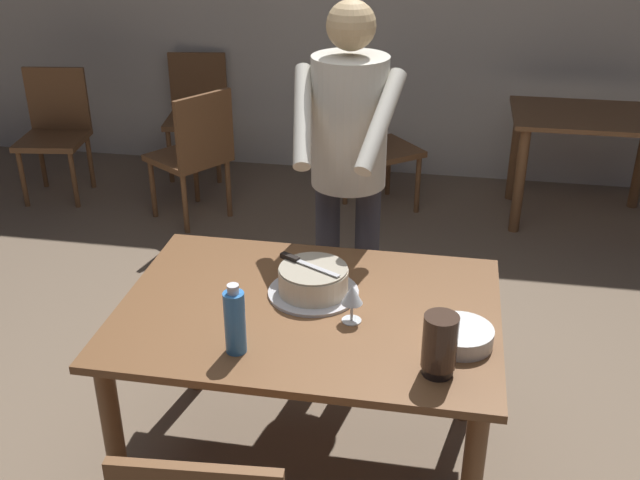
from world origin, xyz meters
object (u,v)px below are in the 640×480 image
wine_glass_near (352,296)px  background_table (588,138)px  cake_knife (298,261)px  background_chair_2 (55,129)px  background_chair_3 (194,151)px  cake_on_platter (313,282)px  background_chair_0 (197,110)px  person_cutting_cake (348,157)px  hurricane_lamp (440,345)px  water_bottle (235,321)px  background_chair_1 (373,144)px  main_dining_table (309,333)px  plate_stack (460,336)px

wine_glass_near → background_table: (1.18, 2.72, -0.28)m
cake_knife → background_chair_2: 3.26m
background_chair_3 → background_table: bearing=10.6°
cake_on_platter → cake_knife: cake_knife is taller
background_chair_0 → background_chair_3: same height
person_cutting_cake → background_chair_0: (-1.51, 2.38, -0.58)m
cake_on_platter → hurricane_lamp: (0.48, -0.41, 0.06)m
water_bottle → cake_knife: bearing=75.1°
cake_on_platter → water_bottle: 0.45m
background_chair_0 → background_table: bearing=-8.5°
background_chair_1 → main_dining_table: bearing=-88.9°
cake_knife → water_bottle: water_bottle is taller
hurricane_lamp → main_dining_table: bearing=146.6°
cake_knife → person_cutting_cake: size_ratio=0.14×
main_dining_table → cake_on_platter: bearing=91.1°
water_bottle → background_table: bearing=62.7°
plate_stack → person_cutting_cake: person_cutting_cake is taller
hurricane_lamp → person_cutting_cake: 1.12m
cake_on_platter → wine_glass_near: wine_glass_near is taller
wine_glass_near → hurricane_lamp: (0.31, -0.25, 0.00)m
main_dining_table → background_chair_1: bearing=91.1°
person_cutting_cake → background_chair_1: (-0.09, 1.84, -0.58)m
plate_stack → background_chair_0: (-2.01, 3.21, -0.29)m
wine_glass_near → background_table: wine_glass_near is taller
plate_stack → background_chair_0: bearing=122.1°
water_bottle → background_chair_0: (-1.29, 3.38, -0.37)m
background_chair_2 → water_bottle: bearing=-52.3°
person_cutting_cake → background_chair_2: person_cutting_cake is taller
main_dining_table → background_chair_3: background_chair_3 is taller
cake_knife → hurricane_lamp: hurricane_lamp is taller
wine_glass_near → background_chair_0: background_chair_0 is taller
plate_stack → background_chair_1: background_chair_1 is taller
cake_on_platter → cake_knife: size_ratio=1.37×
plate_stack → background_chair_3: size_ratio=0.24×
main_dining_table → background_chair_2: bearing=133.4°
water_bottle → background_chair_1: bearing=87.3°
plate_stack → background_chair_3: background_chair_3 is taller
background_table → background_chair_0: (-2.82, 0.42, -0.09)m
wine_glass_near → water_bottle: size_ratio=0.58×
background_chair_1 → background_chair_3: bearing=-162.3°
background_chair_1 → background_chair_3: 1.20m
main_dining_table → background_chair_0: bearing=115.5°
cake_knife → wine_glass_near: (0.23, -0.19, -0.01)m
person_cutting_cake → background_chair_0: bearing=122.4°
wine_glass_near → water_bottle: bearing=-144.8°
cake_on_platter → background_table: cake_on_platter is taller
background_chair_2 → background_chair_3: same height
cake_knife → person_cutting_cake: person_cutting_cake is taller
main_dining_table → background_chair_3: bearing=118.6°
cake_knife → background_chair_3: bearing=118.8°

